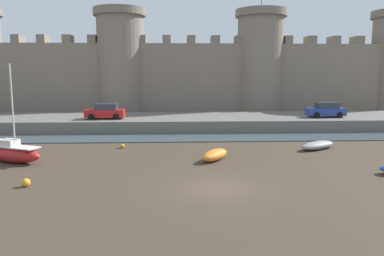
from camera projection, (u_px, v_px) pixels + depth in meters
ground_plane at (218, 188)px, 20.16m from camera, size 160.00×160.00×0.00m
water_channel at (199, 138)px, 35.62m from camera, size 80.00×4.50×0.10m
quay_road at (195, 122)px, 42.69m from camera, size 70.20×10.00×1.30m
castle at (191, 70)px, 52.23m from camera, size 65.29×7.08×17.78m
rowboat_midflat_right at (318, 145)px, 30.41m from camera, size 3.82×3.07×0.66m
sailboat_midflat_left at (13, 153)px, 25.88m from camera, size 4.69×3.07×6.80m
rowboat_near_channel_left at (215, 155)px, 26.52m from camera, size 2.62×3.11×0.79m
mooring_buoy_near_channel at (122, 146)px, 30.84m from camera, size 0.37×0.37×0.37m
mooring_buoy_near_shore at (26, 183)px, 20.37m from camera, size 0.46×0.46×0.46m
car_quay_centre_east at (105, 112)px, 39.88m from camera, size 4.12×1.92×1.62m
car_quay_east at (326, 110)px, 41.47m from camera, size 4.12×1.92×1.62m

